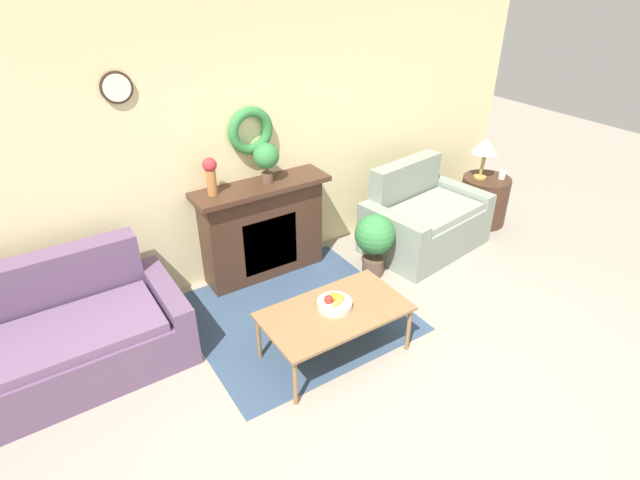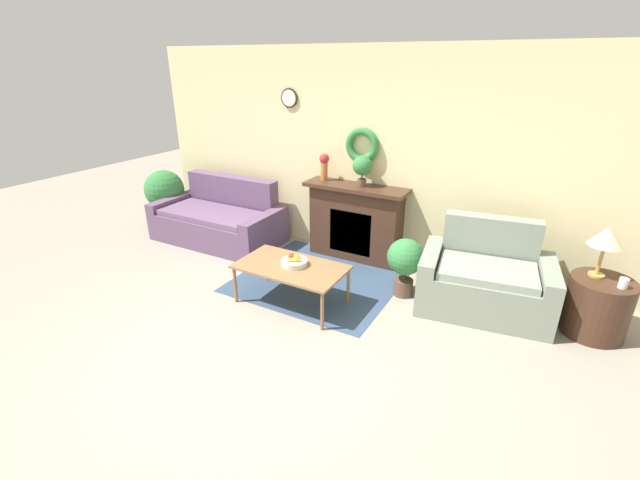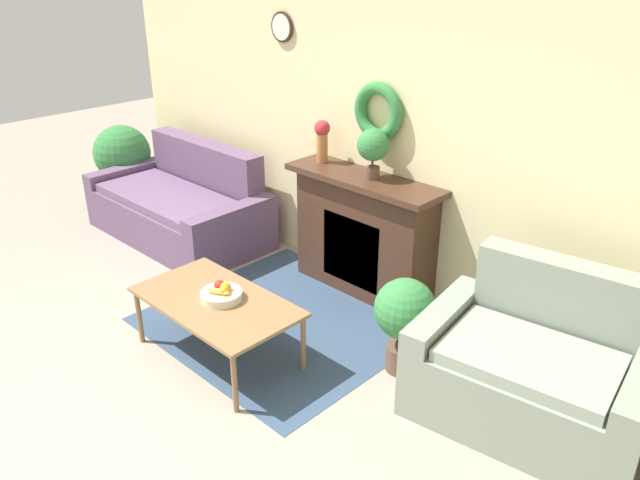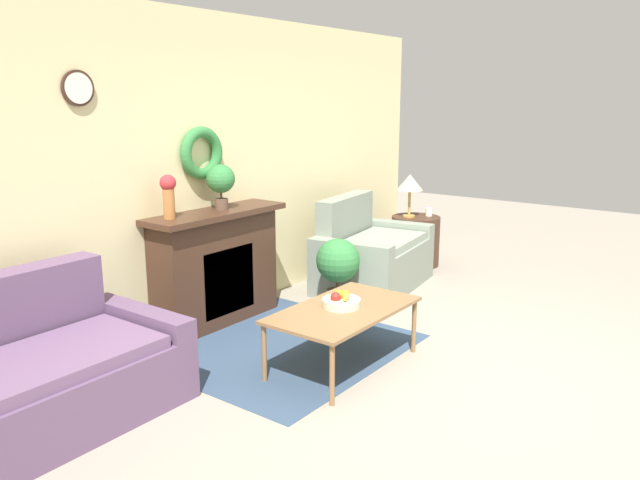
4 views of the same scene
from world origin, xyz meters
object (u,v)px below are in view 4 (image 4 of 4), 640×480
Objects in this scene: table_lamp at (410,183)px; mug at (429,212)px; potted_plant_floor_by_loveseat at (338,265)px; fireplace at (216,267)px; loveseat_right at (371,256)px; couch_left at (18,383)px; potted_plant_on_mantel at (220,181)px; coffee_table at (343,313)px; side_table_by_loveseat at (415,241)px; vase_on_mantel_left at (168,193)px; fruit_bowl at (341,301)px.

mug is at bearing -38.16° from table_lamp.
table_lamp is at bearing 8.05° from potted_plant_floor_by_loveseat.
loveseat_right is (1.77, -0.49, -0.19)m from fireplace.
couch_left reaches higher than potted_plant_floor_by_loveseat.
couch_left is 3.75× the size of table_lamp.
potted_plant_on_mantel is at bearing 171.71° from table_lamp.
side_table_by_loveseat is (2.91, 0.98, -0.13)m from coffee_table.
potted_plant_on_mantel reaches higher than vase_on_mantel_left.
couch_left is 2.20m from fruit_bowl.
side_table_by_loveseat is (2.81, -0.46, -0.22)m from fireplace.
loveseat_right is 2.10m from coffee_table.
fireplace is 3.00m from mug.
vase_on_mantel_left is at bearing 106.13° from fruit_bowl.
side_table_by_loveseat is 0.70m from table_lamp.
coffee_table is (-1.87, -0.95, 0.09)m from loveseat_right.
couch_left is 3.80m from loveseat_right.
table_lamp reaches higher than loveseat_right.
potted_plant_on_mantel is 1.36m from potted_plant_floor_by_loveseat.
couch_left reaches higher than mug.
mug reaches higher than fruit_bowl.
vase_on_mantel_left is at bearing 104.97° from coffee_table.
mug is 0.25× the size of potted_plant_on_mantel.
fireplace is 0.76m from potted_plant_on_mantel.
potted_plant_on_mantel reaches higher than potted_plant_floor_by_loveseat.
vase_on_mantel_left is 0.91× the size of potted_plant_on_mantel.
fireplace is at bearing 86.19° from coffee_table.
loveseat_right is 14.81× the size of mug.
table_lamp is at bearing -0.46° from couch_left.
fruit_bowl is (0.02, 0.04, 0.08)m from coffee_table.
table_lamp is (2.84, 1.03, 0.57)m from coffee_table.
table_lamp reaches higher than couch_left.
potted_plant_on_mantel is (-2.74, 0.45, 0.98)m from side_table_by_loveseat.
fireplace is 4.76× the size of fruit_bowl.
vase_on_mantel_left is (-0.41, 1.41, 0.73)m from fruit_bowl.
fruit_bowl is 3.03m from table_lamp.
vase_on_mantel_left is (-3.43, 0.57, 0.59)m from mug.
fireplace is 1.99× the size of potted_plant_floor_by_loveseat.
side_table_by_loveseat is (1.04, 0.03, -0.03)m from loveseat_right.
fruit_bowl is 2.93× the size of mug.
coffee_table is 12.05× the size of mug.
couch_left is 2.19m from coffee_table.
fireplace is at bearing 156.13° from loveseat_right.
loveseat_right is 2.07m from fruit_bowl.
table_lamp is 1.29× the size of potted_plant_on_mantel.
table_lamp is at bearing 20.00° from coffee_table.
couch_left is 4.82m from table_lamp.
potted_plant_floor_by_loveseat is (0.93, -0.66, -0.08)m from fireplace.
vase_on_mantel_left reaches higher than fruit_bowl.
fireplace is 2.32× the size of side_table_by_loveseat.
loveseat_right is 2.11× the size of potted_plant_floor_by_loveseat.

